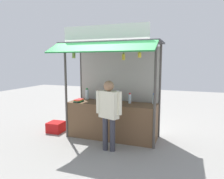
# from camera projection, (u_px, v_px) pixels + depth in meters

# --- Properties ---
(ground_plane) EXTENTS (20.00, 20.00, 0.00)m
(ground_plane) POSITION_uv_depth(u_px,v_px,m) (112.00, 137.00, 5.52)
(ground_plane) COLOR gray
(stall_counter) EXTENTS (2.29, 0.70, 0.93)m
(stall_counter) POSITION_uv_depth(u_px,v_px,m) (112.00, 120.00, 5.46)
(stall_counter) COLOR brown
(stall_counter) RESTS_ON ground
(stall_structure) EXTENTS (2.49, 1.57, 2.81)m
(stall_structure) POSITION_uv_depth(u_px,v_px,m) (114.00, 73.00, 5.42)
(stall_structure) COLOR #4C4742
(stall_structure) RESTS_ON ground
(water_bottle_rear_center) EXTENTS (0.09, 0.09, 0.31)m
(water_bottle_rear_center) POSITION_uv_depth(u_px,v_px,m) (112.00, 97.00, 5.39)
(water_bottle_rear_center) COLOR silver
(water_bottle_rear_center) RESTS_ON stall_counter
(water_bottle_front_left) EXTENTS (0.09, 0.09, 0.32)m
(water_bottle_front_left) POSITION_uv_depth(u_px,v_px,m) (87.00, 94.00, 5.90)
(water_bottle_front_left) COLOR silver
(water_bottle_front_left) RESTS_ON stall_counter
(water_bottle_mid_left) EXTENTS (0.09, 0.09, 0.31)m
(water_bottle_mid_left) POSITION_uv_depth(u_px,v_px,m) (98.00, 96.00, 5.59)
(water_bottle_mid_left) COLOR silver
(water_bottle_mid_left) RESTS_ON stall_counter
(water_bottle_right) EXTENTS (0.08, 0.08, 0.27)m
(water_bottle_right) POSITION_uv_depth(u_px,v_px,m) (154.00, 99.00, 5.26)
(water_bottle_right) COLOR silver
(water_bottle_right) RESTS_ON stall_counter
(water_bottle_far_right) EXTENTS (0.09, 0.09, 0.31)m
(water_bottle_far_right) POSITION_uv_depth(u_px,v_px,m) (118.00, 97.00, 5.50)
(water_bottle_far_right) COLOR silver
(water_bottle_far_right) RESTS_ON stall_counter
(water_bottle_center) EXTENTS (0.07, 0.07, 0.27)m
(water_bottle_center) POSITION_uv_depth(u_px,v_px,m) (130.00, 98.00, 5.34)
(water_bottle_center) COLOR silver
(water_bottle_center) RESTS_ON stall_counter
(magazine_stack_back_left) EXTENTS (0.25, 0.31, 0.05)m
(magazine_stack_back_left) POSITION_uv_depth(u_px,v_px,m) (107.00, 103.00, 5.25)
(magazine_stack_back_left) COLOR black
(magazine_stack_back_left) RESTS_ON stall_counter
(magazine_stack_left) EXTENTS (0.19, 0.30, 0.07)m
(magazine_stack_left) POSITION_uv_depth(u_px,v_px,m) (79.00, 101.00, 5.52)
(magazine_stack_left) COLOR green
(magazine_stack_left) RESTS_ON stall_counter
(banana_bunch_rightmost) EXTENTS (0.10, 0.10, 0.31)m
(banana_bunch_rightmost) POSITION_uv_depth(u_px,v_px,m) (124.00, 57.00, 4.67)
(banana_bunch_rightmost) COLOR #332D23
(banana_bunch_inner_left) EXTENTS (0.09, 0.09, 0.26)m
(banana_bunch_inner_left) POSITION_uv_depth(u_px,v_px,m) (139.00, 55.00, 4.55)
(banana_bunch_inner_left) COLOR #332D23
(banana_bunch_inner_right) EXTENTS (0.10, 0.10, 0.26)m
(banana_bunch_inner_right) POSITION_uv_depth(u_px,v_px,m) (74.00, 55.00, 5.10)
(banana_bunch_inner_right) COLOR #332D23
(vendor_person) EXTENTS (0.60, 0.33, 1.58)m
(vendor_person) POSITION_uv_depth(u_px,v_px,m) (109.00, 109.00, 4.59)
(vendor_person) COLOR #383842
(vendor_person) RESTS_ON ground
(plastic_crate) EXTENTS (0.43, 0.43, 0.29)m
(plastic_crate) POSITION_uv_depth(u_px,v_px,m) (56.00, 127.00, 5.94)
(plastic_crate) COLOR red
(plastic_crate) RESTS_ON ground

